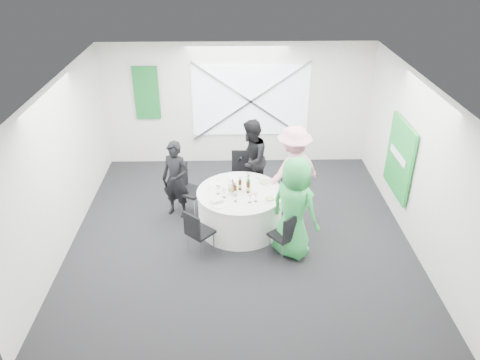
{
  "coord_description": "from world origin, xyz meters",
  "views": [
    {
      "loc": [
        -0.16,
        -7.04,
        4.98
      ],
      "look_at": [
        0.0,
        0.2,
        1.0
      ],
      "focal_mm": 35.0,
      "sensor_mm": 36.0,
      "label": 1
    }
  ],
  "objects_px": {
    "chair_front_left": "(197,230)",
    "person_man_back": "(251,159)",
    "chair_back": "(242,171)",
    "person_woman_pink": "(293,171)",
    "green_water_bottle": "(248,185)",
    "clear_water_bottle": "(230,188)",
    "chair_front_right": "(286,233)",
    "person_woman_green": "(294,208)",
    "person_man_back_left": "(176,180)",
    "banquet_table": "(240,210)",
    "chair_back_right": "(284,185)",
    "chair_back_left": "(186,186)"
  },
  "relations": [
    {
      "from": "chair_back_left",
      "to": "green_water_bottle",
      "type": "distance_m",
      "value": 1.31
    },
    {
      "from": "person_man_back_left",
      "to": "person_man_back",
      "type": "distance_m",
      "value": 1.6
    },
    {
      "from": "chair_back_left",
      "to": "clear_water_bottle",
      "type": "xyz_separation_m",
      "value": [
        0.84,
        -0.61,
        0.29
      ]
    },
    {
      "from": "chair_back_left",
      "to": "person_woman_pink",
      "type": "bearing_deg",
      "value": -62.12
    },
    {
      "from": "chair_back_right",
      "to": "person_man_back",
      "type": "xyz_separation_m",
      "value": [
        -0.62,
        0.58,
        0.28
      ]
    },
    {
      "from": "chair_front_left",
      "to": "person_woman_green",
      "type": "bearing_deg",
      "value": -136.98
    },
    {
      "from": "person_man_back_left",
      "to": "chair_front_left",
      "type": "bearing_deg",
      "value": -48.38
    },
    {
      "from": "person_man_back_left",
      "to": "green_water_bottle",
      "type": "distance_m",
      "value": 1.42
    },
    {
      "from": "chair_back_right",
      "to": "chair_front_right",
      "type": "xyz_separation_m",
      "value": [
        -0.12,
        -1.51,
        -0.05
      ]
    },
    {
      "from": "banquet_table",
      "to": "person_man_back_left",
      "type": "relative_size",
      "value": 1.03
    },
    {
      "from": "chair_front_left",
      "to": "green_water_bottle",
      "type": "distance_m",
      "value": 1.27
    },
    {
      "from": "chair_back",
      "to": "chair_back_right",
      "type": "height_order",
      "value": "chair_back"
    },
    {
      "from": "person_woman_pink",
      "to": "chair_back_left",
      "type": "bearing_deg",
      "value": -28.46
    },
    {
      "from": "chair_front_right",
      "to": "person_man_back",
      "type": "distance_m",
      "value": 2.18
    },
    {
      "from": "chair_back_left",
      "to": "person_man_back_left",
      "type": "distance_m",
      "value": 0.27
    },
    {
      "from": "clear_water_bottle",
      "to": "person_woman_pink",
      "type": "bearing_deg",
      "value": 25.92
    },
    {
      "from": "person_man_back_left",
      "to": "person_man_back",
      "type": "height_order",
      "value": "person_man_back"
    },
    {
      "from": "person_man_back",
      "to": "clear_water_bottle",
      "type": "distance_m",
      "value": 1.29
    },
    {
      "from": "chair_front_right",
      "to": "person_man_back_left",
      "type": "relative_size",
      "value": 0.56
    },
    {
      "from": "person_man_back_left",
      "to": "person_woman_pink",
      "type": "relative_size",
      "value": 0.85
    },
    {
      "from": "chair_back",
      "to": "person_woman_green",
      "type": "height_order",
      "value": "person_woman_green"
    },
    {
      "from": "chair_back_right",
      "to": "chair_back_left",
      "type": "bearing_deg",
      "value": -123.22
    },
    {
      "from": "chair_back_left",
      "to": "chair_back_right",
      "type": "bearing_deg",
      "value": -60.37
    },
    {
      "from": "person_man_back_left",
      "to": "banquet_table",
      "type": "bearing_deg",
      "value": -0.0
    },
    {
      "from": "banquet_table",
      "to": "green_water_bottle",
      "type": "relative_size",
      "value": 5.34
    },
    {
      "from": "chair_back_left",
      "to": "green_water_bottle",
      "type": "height_order",
      "value": "green_water_bottle"
    },
    {
      "from": "banquet_table",
      "to": "person_woman_pink",
      "type": "height_order",
      "value": "person_woman_pink"
    },
    {
      "from": "person_woman_pink",
      "to": "chair_front_left",
      "type": "bearing_deg",
      "value": 9.77
    },
    {
      "from": "clear_water_bottle",
      "to": "person_man_back_left",
      "type": "bearing_deg",
      "value": 152.5
    },
    {
      "from": "chair_back_right",
      "to": "person_woman_pink",
      "type": "xyz_separation_m",
      "value": [
        0.14,
        -0.06,
        0.34
      ]
    },
    {
      "from": "chair_front_right",
      "to": "green_water_bottle",
      "type": "height_order",
      "value": "green_water_bottle"
    },
    {
      "from": "chair_back",
      "to": "person_woman_pink",
      "type": "bearing_deg",
      "value": -32.66
    },
    {
      "from": "chair_back",
      "to": "person_man_back_left",
      "type": "distance_m",
      "value": 1.46
    },
    {
      "from": "banquet_table",
      "to": "chair_back_right",
      "type": "xyz_separation_m",
      "value": [
        0.87,
        0.58,
        0.17
      ]
    },
    {
      "from": "chair_front_left",
      "to": "chair_back",
      "type": "bearing_deg",
      "value": -69.14
    },
    {
      "from": "chair_back_left",
      "to": "green_water_bottle",
      "type": "xyz_separation_m",
      "value": [
        1.16,
        -0.54,
        0.3
      ]
    },
    {
      "from": "banquet_table",
      "to": "person_woman_green",
      "type": "distance_m",
      "value": 1.28
    },
    {
      "from": "chair_front_right",
      "to": "green_water_bottle",
      "type": "bearing_deg",
      "value": -96.6
    },
    {
      "from": "chair_back",
      "to": "person_woman_pink",
      "type": "xyz_separation_m",
      "value": [
        0.95,
        -0.68,
        0.33
      ]
    },
    {
      "from": "chair_back",
      "to": "person_woman_pink",
      "type": "distance_m",
      "value": 1.21
    },
    {
      "from": "chair_front_right",
      "to": "chair_front_left",
      "type": "bearing_deg",
      "value": -43.72
    },
    {
      "from": "chair_front_left",
      "to": "green_water_bottle",
      "type": "height_order",
      "value": "green_water_bottle"
    },
    {
      "from": "chair_back_right",
      "to": "person_man_back_left",
      "type": "bearing_deg",
      "value": -121.08
    },
    {
      "from": "banquet_table",
      "to": "chair_front_left",
      "type": "height_order",
      "value": "chair_front_left"
    },
    {
      "from": "chair_front_left",
      "to": "person_man_back",
      "type": "distance_m",
      "value": 2.22
    },
    {
      "from": "chair_front_left",
      "to": "banquet_table",
      "type": "bearing_deg",
      "value": -90.0
    },
    {
      "from": "clear_water_bottle",
      "to": "person_woman_green",
      "type": "bearing_deg",
      "value": -35.19
    },
    {
      "from": "green_water_bottle",
      "to": "clear_water_bottle",
      "type": "bearing_deg",
      "value": -166.94
    },
    {
      "from": "person_woman_pink",
      "to": "green_water_bottle",
      "type": "bearing_deg",
      "value": 2.75
    },
    {
      "from": "chair_back_left",
      "to": "chair_front_left",
      "type": "xyz_separation_m",
      "value": [
        0.28,
        -1.36,
        -0.09
      ]
    }
  ]
}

